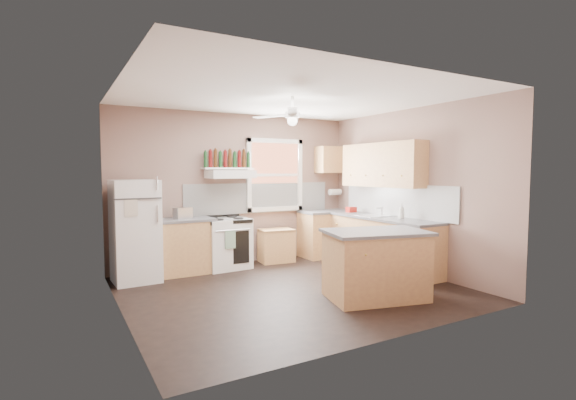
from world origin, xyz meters
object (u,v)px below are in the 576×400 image
refrigerator (135,231)px  stove (226,243)px  toaster (183,213)px  island (376,266)px  cart (276,245)px

refrigerator → stove: (1.51, 0.17, -0.34)m
toaster → stove: bearing=-21.1°
refrigerator → island: 3.57m
refrigerator → toaster: (0.78, 0.19, 0.22)m
refrigerator → island: bearing=-45.8°
stove → island: (1.10, -2.59, 0.00)m
toaster → refrigerator: bearing=175.1°
refrigerator → cart: bearing=1.1°
refrigerator → stove: refrigerator is taller
stove → island: size_ratio=0.70×
cart → island: size_ratio=0.50×
refrigerator → cart: refrigerator is taller
toaster → stove: 0.92m
stove → toaster: bearing=174.5°
toaster → island: size_ratio=0.23×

